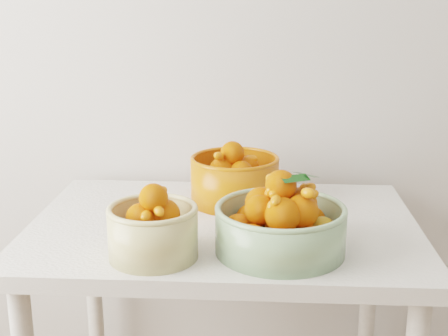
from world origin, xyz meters
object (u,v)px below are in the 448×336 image
Objects in this scene: table at (224,256)px; bowl_cream at (153,229)px; bowl_green at (280,224)px; bowl_orange at (234,178)px.

bowl_cream reaches higher than table.
bowl_green reaches higher than bowl_cream.
bowl_orange reaches higher than table.
bowl_green is at bearing 9.76° from bowl_cream.
bowl_green is 0.36m from bowl_orange.
bowl_cream is at bearing -112.87° from bowl_orange.
bowl_orange is (0.16, 0.39, 0.00)m from bowl_cream.
bowl_green is (0.14, -0.18, 0.16)m from table.
bowl_orange reaches higher than bowl_cream.
bowl_cream is 0.85× the size of bowl_orange.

